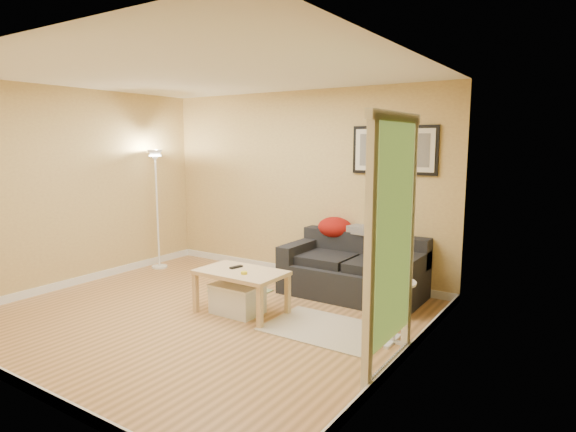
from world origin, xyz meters
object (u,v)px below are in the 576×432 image
Objects in this scene: floor_lamp at (157,213)px; book_stack at (396,278)px; side_table at (394,312)px; coffee_table at (241,292)px; storage_bin at (238,298)px; sofa at (352,266)px.

book_stack is at bearing -10.23° from floor_lamp.
book_stack reaches higher than side_table.
side_table reaches higher than coffee_table.
coffee_table is at bearing -20.61° from floor_lamp.
floor_lamp is (-4.02, 0.71, 0.55)m from side_table.
coffee_table is at bearing 39.15° from storage_bin.
coffee_table is 1.73m from side_table.
book_stack is (1.74, 0.14, 0.40)m from coffee_table.
side_table is at bearing -10.03° from floor_lamp.
book_stack is at bearing 5.25° from storage_bin.
side_table is 0.34× the size of floor_lamp.
book_stack reaches higher than coffee_table.
sofa is 1.46m from coffee_table.
floor_lamp reaches higher than coffee_table.
side_table is 4.12m from floor_lamp.
side_table is 0.34m from book_stack.
sofa is 0.95× the size of floor_lamp.
storage_bin is 0.31× the size of floor_lamp.
coffee_table is at bearing 166.30° from book_stack.
floor_lamp is (-2.26, 0.89, 0.68)m from storage_bin.
floor_lamp is at bearing 158.50° from storage_bin.
book_stack is at bearing -47.21° from side_table.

